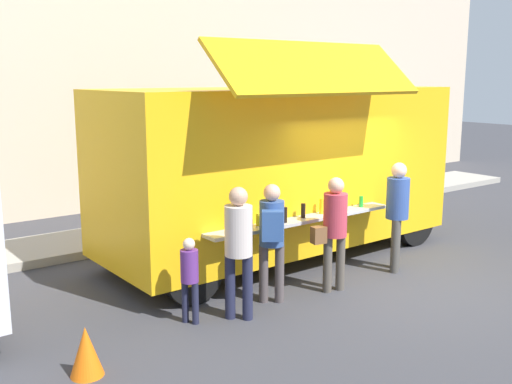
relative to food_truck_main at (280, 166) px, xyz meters
The scene contains 10 objects.
ground_plane 3.03m from the food_truck_main, 80.77° to the right, with size 60.00×60.00×0.00m, color #38383D.
curb_strip 5.03m from the food_truck_main, 146.78° to the left, with size 28.00×1.60×0.15m, color #9E998E.
food_truck_main is the anchor object (origin of this frame).
traffic_cone_orange 5.09m from the food_truck_main, 153.56° to the right, with size 0.36×0.36×0.55m, color orange.
trash_bin 4.81m from the food_truck_main, 29.74° to the left, with size 0.60×0.60×1.04m, color #305F35.
customer_front_ordering 2.04m from the food_truck_main, 105.00° to the right, with size 0.56×0.35×1.71m.
customer_mid_with_backpack 2.38m from the food_truck_main, 131.64° to the right, with size 0.50×0.54×1.70m.
customer_rear_waiting 2.97m from the food_truck_main, 139.37° to the right, with size 0.36×0.36×1.77m.
customer_extra_browsing 2.12m from the food_truck_main, 61.07° to the right, with size 0.36×0.36×1.79m.
child_near_queue 3.38m from the food_truck_main, 149.61° to the right, with size 0.23×0.23×1.14m.
Camera 1 is at (-6.88, -5.47, 3.14)m, focal length 41.97 mm.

